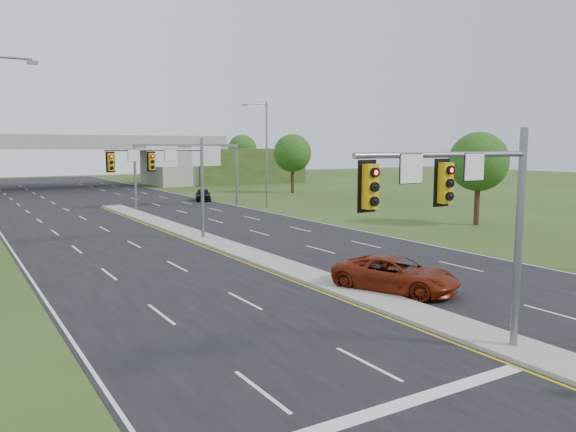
{
  "coord_description": "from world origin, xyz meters",
  "views": [
    {
      "loc": [
        -15.05,
        -10.89,
        6.43
      ],
      "look_at": [
        -0.67,
        12.62,
        3.0
      ],
      "focal_mm": 35.0,
      "sensor_mm": 36.0,
      "label": 1
    }
  ],
  "objects_px": {
    "signal_mast_far": "(171,172)",
    "car_far_c": "(203,194)",
    "signal_mast_near": "(472,206)",
    "overpass": "(60,165)",
    "sign_gantry": "(187,158)",
    "car_far_a": "(396,274)"
  },
  "relations": [
    {
      "from": "car_far_c",
      "to": "signal_mast_far",
      "type": "bearing_deg",
      "value": -95.87
    },
    {
      "from": "signal_mast_near",
      "to": "signal_mast_far",
      "type": "relative_size",
      "value": 1.0
    },
    {
      "from": "sign_gantry",
      "to": "car_far_c",
      "type": "xyz_separation_m",
      "value": [
        4.32,
        6.12,
        -4.49
      ]
    },
    {
      "from": "signal_mast_far",
      "to": "overpass",
      "type": "relative_size",
      "value": 0.09
    },
    {
      "from": "sign_gantry",
      "to": "overpass",
      "type": "distance_m",
      "value": 35.75
    },
    {
      "from": "sign_gantry",
      "to": "overpass",
      "type": "relative_size",
      "value": 0.14
    },
    {
      "from": "sign_gantry",
      "to": "car_far_a",
      "type": "distance_m",
      "value": 38.12
    },
    {
      "from": "signal_mast_far",
      "to": "car_far_c",
      "type": "bearing_deg",
      "value": 63.08
    },
    {
      "from": "sign_gantry",
      "to": "car_far_c",
      "type": "height_order",
      "value": "sign_gantry"
    },
    {
      "from": "signal_mast_near",
      "to": "car_far_a",
      "type": "xyz_separation_m",
      "value": [
        4.0,
        7.46,
        -3.93
      ]
    },
    {
      "from": "car_far_a",
      "to": "car_far_c",
      "type": "bearing_deg",
      "value": 53.34
    },
    {
      "from": "signal_mast_far",
      "to": "car_far_a",
      "type": "bearing_deg",
      "value": -77.16
    },
    {
      "from": "signal_mast_far",
      "to": "car_far_a",
      "type": "xyz_separation_m",
      "value": [
        4.0,
        -17.54,
        -3.93
      ]
    },
    {
      "from": "signal_mast_far",
      "to": "overpass",
      "type": "bearing_deg",
      "value": 87.65
    },
    {
      "from": "car_far_a",
      "to": "car_far_c",
      "type": "xyz_separation_m",
      "value": [
        9.26,
        43.66,
        -0.04
      ]
    },
    {
      "from": "sign_gantry",
      "to": "car_far_c",
      "type": "bearing_deg",
      "value": 54.81
    },
    {
      "from": "signal_mast_far",
      "to": "car_far_c",
      "type": "height_order",
      "value": "signal_mast_far"
    },
    {
      "from": "signal_mast_near",
      "to": "overpass",
      "type": "height_order",
      "value": "overpass"
    },
    {
      "from": "signal_mast_far",
      "to": "sign_gantry",
      "type": "distance_m",
      "value": 21.91
    },
    {
      "from": "car_far_a",
      "to": "overpass",
      "type": "bearing_deg",
      "value": 66.69
    },
    {
      "from": "signal_mast_near",
      "to": "sign_gantry",
      "type": "height_order",
      "value": "signal_mast_near"
    },
    {
      "from": "signal_mast_near",
      "to": "overpass",
      "type": "bearing_deg",
      "value": 88.38
    }
  ]
}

